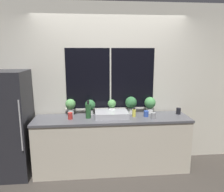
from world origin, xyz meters
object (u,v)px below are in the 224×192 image
Objects in this scene: bottle_tall at (88,111)px; mug_black at (178,111)px; potted_plant_left at (90,106)px; refrigerator at (5,124)px; potted_plant_far_left at (71,105)px; soap_bottle at (134,113)px; mug_red at (70,116)px; mug_grey at (153,116)px; sink at (112,114)px; potted_plant_center at (112,106)px; potted_plant_far_right at (150,104)px; mug_blue at (146,114)px; potted_plant_right at (131,103)px.

mug_black is at bearing 2.91° from bottle_tall.
potted_plant_left is at bearing 80.68° from bottle_tall.
refrigerator is 6.07× the size of potted_plant_far_left.
soap_bottle is (1.02, -0.19, -0.10)m from potted_plant_far_left.
soap_bottle is 1.44× the size of mug_red.
mug_red is (-1.29, 0.09, 0.01)m from mug_grey.
bottle_tall reaches higher than mug_black.
sink is at bearing 176.15° from soap_bottle.
mug_black is at bearing 3.45° from mug_red.
mug_grey is (0.62, -0.32, -0.09)m from potted_plant_center.
potted_plant_far_right is 0.49m from mug_black.
bottle_tall is 2.73× the size of mug_black.
bottle_tall is at bearing -179.70° from soap_bottle.
mug_blue is at bearing 127.10° from mug_grey.
potted_plant_left is 0.36m from potted_plant_center.
sink is 0.38m from bottle_tall.
potted_plant_right reaches higher than bottle_tall.
potted_plant_left reaches higher than mug_black.
mug_red is at bearing -2.64° from refrigerator.
mug_red is (-0.65, -0.06, 0.01)m from sink.
mug_grey is 0.99× the size of mug_blue.
soap_bottle is at bearing -3.85° from sink.
bottle_tall reaches higher than potted_plant_left.
refrigerator reaches higher than potted_plant_left.
potted_plant_right is 0.45m from mug_grey.
mug_blue is at bearing -119.50° from potted_plant_far_right.
mug_black is (0.49, 0.20, 0.01)m from mug_grey.
bottle_tall is 0.93m from mug_blue.
potted_plant_left reaches higher than soap_bottle.
potted_plant_far_right is (1.01, 0.00, 0.01)m from potted_plant_left.
potted_plant_far_right is 2.61× the size of mug_black.
sink is 5.02× the size of mug_black.
sink reaches higher than mug_red.
potted_plant_right is at bearing 94.82° from soap_bottle.
mug_grey is (2.29, -0.14, 0.11)m from refrigerator.
potted_plant_far_right reaches higher than soap_bottle.
soap_bottle reaches higher than mug_red.
bottle_tall is at bearing -169.35° from potted_plant_far_right.
sink reaches higher than potted_plant_left.
potted_plant_far_left is 0.68m from potted_plant_center.
potted_plant_left is 0.88× the size of bottle_tall.
mug_black is (1.79, -0.12, -0.11)m from potted_plant_far_left.
bottle_tall is (-0.72, -0.20, -0.06)m from potted_plant_right.
mug_black is 1.13× the size of mug_blue.
refrigerator reaches higher than mug_grey.
mug_black is 0.58m from mug_blue.
potted_plant_left is 1.02× the size of potted_plant_center.
mug_blue is (0.93, -0.01, -0.07)m from bottle_tall.
potted_plant_far_right is 2.98× the size of mug_grey.
soap_bottle is (2.01, -0.01, 0.13)m from refrigerator.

